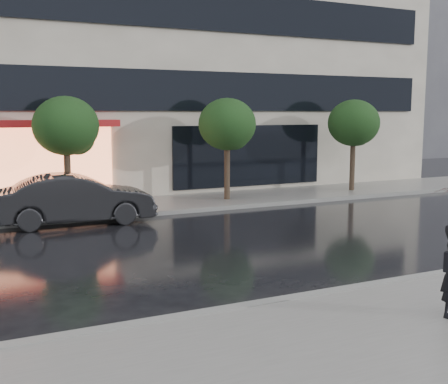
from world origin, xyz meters
TOP-DOWN VIEW (x-y plane):
  - ground at (0.00, 0.00)m, footprint 120.00×120.00m
  - sidewalk_near at (0.00, -3.25)m, footprint 60.00×4.50m
  - sidewalk_far at (0.00, 10.25)m, footprint 60.00×3.50m
  - curb_near at (0.00, -1.00)m, footprint 60.00×0.25m
  - curb_far at (0.00, 8.50)m, footprint 60.00×0.25m
  - bg_building_right at (26.00, 28.00)m, footprint 12.00×12.00m
  - tree_mid_west at (-2.94, 10.03)m, footprint 2.20×2.20m
  - tree_mid_east at (3.06, 10.03)m, footprint 2.20×2.20m
  - tree_far_east at (9.06, 10.03)m, footprint 2.20×2.20m
  - parked_car at (-3.10, 8.14)m, footprint 4.84×1.94m

SIDE VIEW (x-z plane):
  - ground at x=0.00m, z-range 0.00..0.00m
  - sidewalk_near at x=0.00m, z-range 0.00..0.12m
  - sidewalk_far at x=0.00m, z-range 0.00..0.12m
  - curb_near at x=0.00m, z-range 0.00..0.14m
  - curb_far at x=0.00m, z-range 0.00..0.14m
  - parked_car at x=-3.10m, z-range 0.00..1.56m
  - tree_mid_west at x=-2.94m, z-range 0.93..4.92m
  - tree_mid_east at x=3.06m, z-range 0.93..4.92m
  - tree_far_east at x=9.06m, z-range 0.93..4.92m
  - bg_building_right at x=26.00m, z-range 0.00..16.00m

